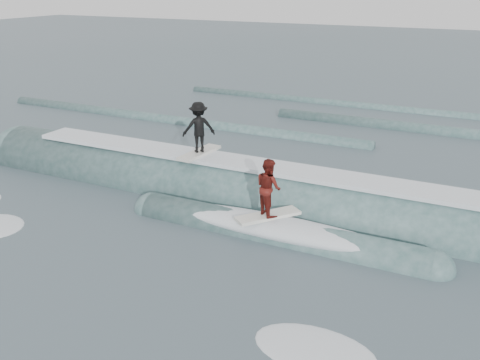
% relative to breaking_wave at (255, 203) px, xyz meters
% --- Properties ---
extents(ground, '(160.00, 160.00, 0.00)m').
position_rel_breaking_wave_xyz_m(ground, '(-0.20, -5.85, -0.03)').
color(ground, '#3B5057').
rests_on(ground, ground).
extents(breaking_wave, '(24.44, 4.10, 2.64)m').
position_rel_breaking_wave_xyz_m(breaking_wave, '(0.00, 0.00, 0.00)').
color(breaking_wave, '#335655').
rests_on(breaking_wave, ground).
extents(surfer_black, '(1.30, 2.04, 1.88)m').
position_rel_breaking_wave_xyz_m(surfer_black, '(-2.30, 0.24, 2.28)').
color(surfer_black, silver).
rests_on(surfer_black, ground).
extents(surfer_red, '(1.67, 1.91, 1.83)m').
position_rel_breaking_wave_xyz_m(surfer_red, '(1.32, -1.96, 1.41)').
color(surfer_red, white).
rests_on(surfer_red, ground).
extents(whitewater, '(16.05, 7.47, 0.10)m').
position_rel_breaking_wave_xyz_m(whitewater, '(0.15, -7.00, -0.03)').
color(whitewater, white).
rests_on(whitewater, ground).
extents(far_swells, '(37.81, 8.65, 0.80)m').
position_rel_breaking_wave_xyz_m(far_swells, '(-0.14, 11.80, -0.03)').
color(far_swells, '#335655').
rests_on(far_swells, ground).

